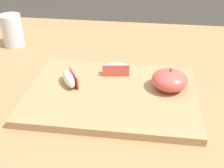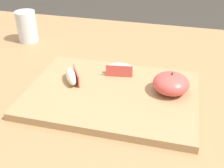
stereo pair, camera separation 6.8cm
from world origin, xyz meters
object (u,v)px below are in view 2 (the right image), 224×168
(cutting_board, at_px, (112,94))
(apple_wedge_middle, at_px, (120,69))
(drinking_glass_water, at_px, (27,27))
(apple_half_skin_up, at_px, (171,83))
(apple_wedge_right, at_px, (72,76))

(cutting_board, xyz_separation_m, apple_wedge_middle, (-0.00, 0.09, 0.03))
(apple_wedge_middle, bearing_deg, drinking_glass_water, 153.52)
(cutting_board, height_order, apple_wedge_middle, apple_wedge_middle)
(cutting_board, xyz_separation_m, apple_half_skin_up, (0.14, 0.03, 0.03))
(apple_half_skin_up, xyz_separation_m, drinking_glass_water, (-0.51, 0.24, 0.01))
(apple_half_skin_up, distance_m, drinking_glass_water, 0.56)
(apple_half_skin_up, height_order, apple_wedge_right, apple_half_skin_up)
(apple_wedge_middle, bearing_deg, apple_half_skin_up, -21.39)
(cutting_board, bearing_deg, apple_wedge_right, 171.43)
(apple_wedge_middle, xyz_separation_m, drinking_glass_water, (-0.37, 0.18, 0.02))
(apple_wedge_right, bearing_deg, apple_wedge_middle, 32.11)
(cutting_board, relative_size, apple_half_skin_up, 4.72)
(apple_wedge_right, bearing_deg, drinking_glass_water, 135.88)
(apple_wedge_middle, height_order, drinking_glass_water, drinking_glass_water)
(apple_half_skin_up, distance_m, apple_wedge_right, 0.25)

